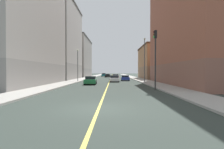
{
  "coord_description": "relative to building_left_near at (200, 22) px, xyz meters",
  "views": [
    {
      "loc": [
        0.83,
        -10.19,
        2.1
      ],
      "look_at": [
        0.43,
        42.49,
        1.25
      ],
      "focal_mm": 28.94,
      "sensor_mm": 36.0,
      "label": 1
    }
  ],
  "objects": [
    {
      "name": "ground_plane",
      "position": [
        -14.67,
        -18.71,
        -9.95
      ],
      "size": [
        400.0,
        400.0,
        0.0
      ],
      "primitive_type": "plane",
      "color": "#2E3732",
      "rests_on": "ground"
    },
    {
      "name": "sidewalk_left",
      "position": [
        -7.07,
        30.29,
        -9.88
      ],
      "size": [
        3.2,
        168.0,
        0.15
      ],
      "primitive_type": "cube",
      "color": "#9E9B93",
      "rests_on": "ground"
    },
    {
      "name": "sidewalk_right",
      "position": [
        -22.28,
        30.29,
        -9.88
      ],
      "size": [
        3.2,
        168.0,
        0.15
      ],
      "primitive_type": "cube",
      "color": "#9E9B93",
      "rests_on": "ground"
    },
    {
      "name": "lane_center_stripe",
      "position": [
        -14.67,
        30.29,
        -9.94
      ],
      "size": [
        0.16,
        154.0,
        0.01
      ],
      "primitive_type": "cube",
      "color": "#E5D14C",
      "rests_on": "ground"
    },
    {
      "name": "building_left_near",
      "position": [
        0.0,
        0.0,
        0.0
      ],
      "size": [
        11.23,
        24.91,
        19.89
      ],
      "color": "brown",
      "rests_on": "ground"
    },
    {
      "name": "building_left_mid",
      "position": [
        0.0,
        24.26,
        -5.17
      ],
      "size": [
        11.23,
        16.78,
        9.55
      ],
      "color": "#8F6B4F",
      "rests_on": "ground"
    },
    {
      "name": "building_right_corner",
      "position": [
        -29.35,
        -1.71,
        0.57
      ],
      "size": [
        11.23,
        21.07,
        21.02
      ],
      "color": "gray",
      "rests_on": "ground"
    },
    {
      "name": "building_right_midblock",
      "position": [
        -29.35,
        19.37,
        0.15
      ],
      "size": [
        11.23,
        19.36,
        20.18
      ],
      "color": "gray",
      "rests_on": "ground"
    },
    {
      "name": "building_right_distant",
      "position": [
        -29.35,
        43.29,
        -2.22
      ],
      "size": [
        11.23,
        23.07,
        15.44
      ],
      "color": "slate",
      "rests_on": "ground"
    },
    {
      "name": "traffic_light_left_near",
      "position": [
        -9.09,
        -8.38,
        -5.63
      ],
      "size": [
        0.4,
        0.32,
        6.77
      ],
      "color": "#2D2D2D",
      "rests_on": "ground"
    },
    {
      "name": "street_lamp_left_near",
      "position": [
        -8.07,
        4.52,
        -4.93
      ],
      "size": [
        0.36,
        0.36,
        8.18
      ],
      "color": "#4C4C51",
      "rests_on": "ground"
    },
    {
      "name": "street_lamp_right_near",
      "position": [
        -21.28,
        8.62,
        -5.78
      ],
      "size": [
        0.36,
        0.36,
        6.56
      ],
      "color": "#4C4C51",
      "rests_on": "ground"
    },
    {
      "name": "car_green",
      "position": [
        -17.6,
        0.76,
        -9.31
      ],
      "size": [
        2.05,
        4.46,
        1.34
      ],
      "color": "#1E6B38",
      "rests_on": "ground"
    },
    {
      "name": "car_maroon",
      "position": [
        -13.26,
        20.77,
        -9.28
      ],
      "size": [
        2.01,
        4.59,
        1.37
      ],
      "color": "maroon",
      "rests_on": "ground"
    },
    {
      "name": "car_blue",
      "position": [
        -11.09,
        12.7,
        -9.34
      ],
      "size": [
        2.0,
        4.0,
        1.24
      ],
      "color": "#23389E",
      "rests_on": "ground"
    },
    {
      "name": "car_black",
      "position": [
        -15.91,
        37.46,
        -9.34
      ],
      "size": [
        2.08,
        4.33,
        1.25
      ],
      "color": "black",
      "rests_on": "ground"
    },
    {
      "name": "car_white",
      "position": [
        -13.65,
        7.98,
        -9.31
      ],
      "size": [
        2.02,
        4.27,
        1.34
      ],
      "color": "white",
      "rests_on": "ground"
    },
    {
      "name": "car_teal",
      "position": [
        -17.98,
        48.68,
        -9.27
      ],
      "size": [
        1.82,
        4.44,
        1.4
      ],
      "color": "#196670",
      "rests_on": "ground"
    }
  ]
}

